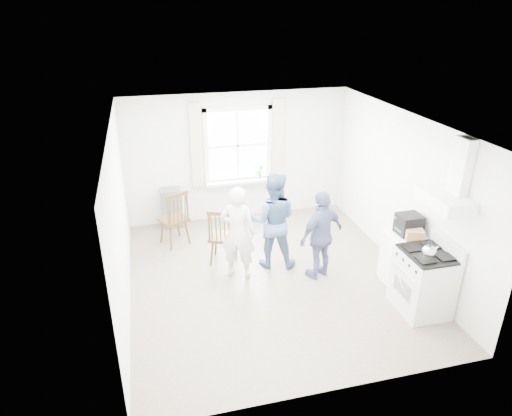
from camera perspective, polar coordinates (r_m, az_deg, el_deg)
The scene contains 15 objects.
room_shell at distance 7.01m, azimuth 1.93°, elevation 0.29°, with size 4.62×5.12×2.64m.
window_assembly at distance 9.19m, azimuth -2.27°, elevation 7.25°, with size 1.88×0.24×1.70m.
range_hood at distance 6.56m, azimuth 23.13°, elevation 2.21°, with size 0.45×0.76×0.94m.
shelf_unit at distance 9.28m, azimuth -10.49°, elevation 0.02°, with size 0.40×0.30×0.80m, color slate.
gas_stove at distance 7.09m, azimuth 20.20°, elevation -8.56°, with size 0.68×0.76×1.12m.
kettle at distance 6.69m, azimuth 20.81°, elevation -5.14°, with size 0.20×0.20×0.28m.
low_cabinet at distance 7.63m, azimuth 17.77°, elevation -6.02°, with size 0.50×0.55×0.90m, color white.
stereo_stack at distance 7.35m, azimuth 18.57°, elevation -1.94°, with size 0.36×0.32×0.32m.
cardboard_box at distance 7.21m, azimuth 19.18°, elevation -3.22°, with size 0.26×0.19×0.17m, color #AA7D52.
windsor_chair_a at distance 8.39m, azimuth -9.95°, elevation -0.64°, with size 0.61×0.60×1.09m.
windsor_chair_b at distance 7.70m, azimuth -4.36°, elevation -2.94°, with size 0.57×0.57×1.05m.
person_left at distance 7.30m, azimuth -2.29°, elevation -3.11°, with size 0.58×0.58×1.59m, color silver.
person_mid at distance 7.60m, azimuth 2.12°, elevation -1.57°, with size 0.81×0.81×1.67m, color #4A6489.
person_right at distance 7.38m, azimuth 8.17°, elevation -3.36°, with size 0.88×0.88×1.51m, color navy.
potted_plant at distance 9.35m, azimuth 0.53°, elevation 4.56°, with size 0.16×0.16×0.29m, color #377D38.
Camera 1 is at (-1.79, -6.15, 4.15)m, focal length 32.00 mm.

